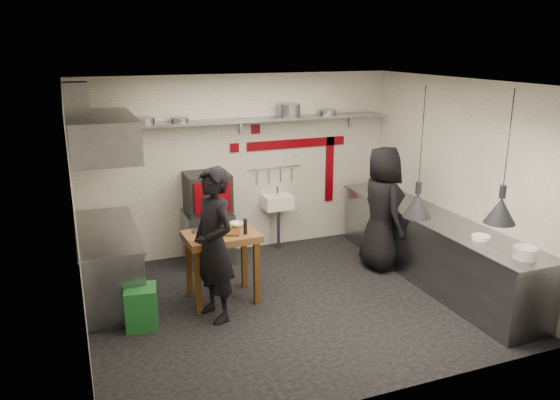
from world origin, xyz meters
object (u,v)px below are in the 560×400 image
object	(u,v)px
oven_stand	(208,237)
combi_oven	(207,192)
chef_right	(382,208)
green_bin	(141,307)
chef_left	(214,245)
prep_table	(222,267)

from	to	relation	value
oven_stand	combi_oven	world-z (taller)	combi_oven
combi_oven	chef_right	world-z (taller)	chef_right
oven_stand	chef_right	bearing A→B (deg)	-25.58
combi_oven	oven_stand	bearing A→B (deg)	-114.62
green_bin	chef_left	size ratio (longest dim) A/B	0.27
combi_oven	green_bin	size ratio (longest dim) A/B	1.29
prep_table	chef_left	size ratio (longest dim) A/B	0.49
green_bin	chef_right	distance (m)	3.67
combi_oven	chef_right	xyz separation A→B (m)	(2.31, -1.18, -0.17)
prep_table	chef_right	size ratio (longest dim) A/B	0.50
oven_stand	prep_table	distance (m)	1.36
chef_left	chef_right	world-z (taller)	chef_left
combi_oven	prep_table	world-z (taller)	combi_oven
oven_stand	green_bin	xyz separation A→B (m)	(-1.24, -1.68, -0.15)
chef_left	green_bin	bearing A→B (deg)	-113.17
combi_oven	chef_left	distance (m)	1.87
prep_table	chef_right	distance (m)	2.54
oven_stand	prep_table	world-z (taller)	prep_table
green_bin	prep_table	world-z (taller)	prep_table
prep_table	combi_oven	bearing A→B (deg)	80.54
prep_table	chef_right	bearing A→B (deg)	2.44
chef_left	chef_right	bearing A→B (deg)	86.25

